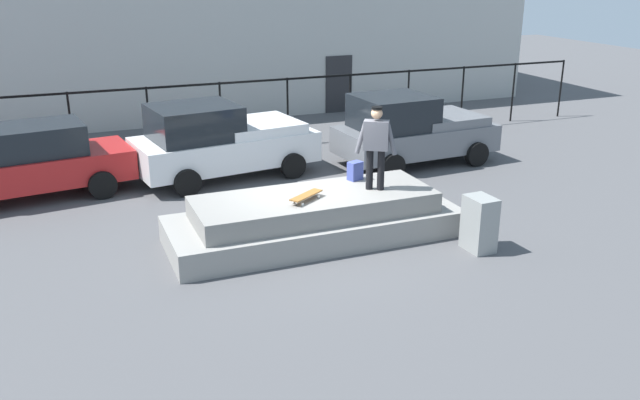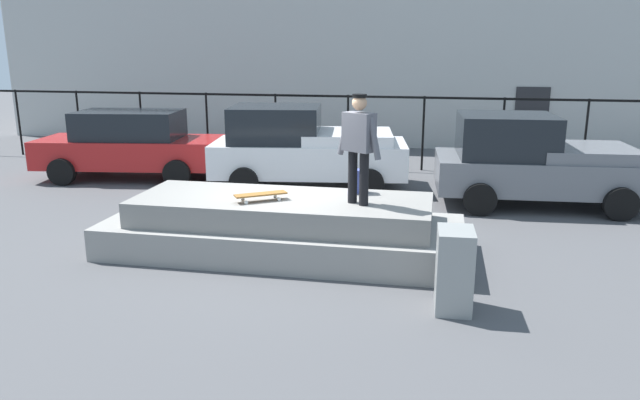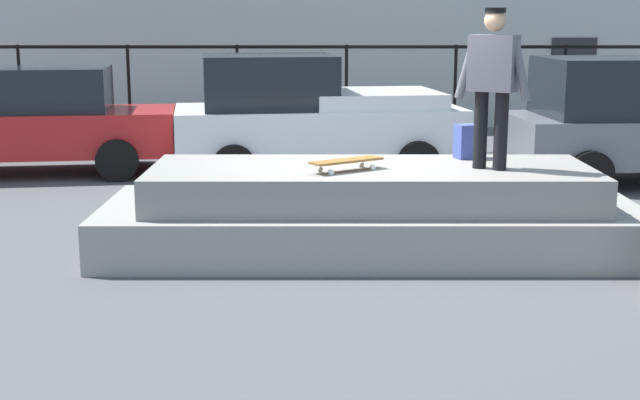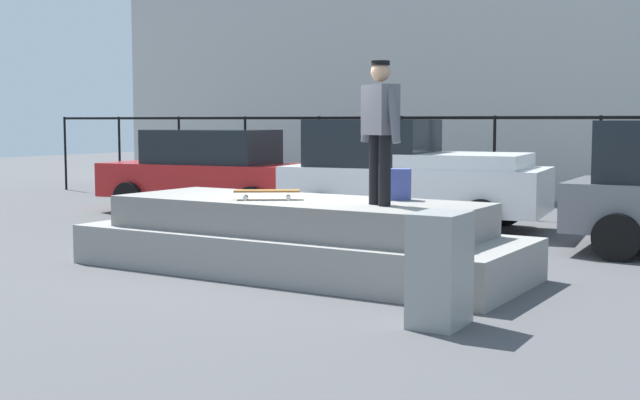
{
  "view_description": "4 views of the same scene",
  "coord_description": "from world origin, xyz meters",
  "px_view_note": "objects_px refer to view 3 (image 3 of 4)",
  "views": [
    {
      "loc": [
        -4.38,
        -11.71,
        5.08
      ],
      "look_at": [
        0.59,
        0.63,
        0.37
      ],
      "focal_mm": 37.72,
      "sensor_mm": 36.0,
      "label": 1
    },
    {
      "loc": [
        2.42,
        -9.2,
        3.19
      ],
      "look_at": [
        0.54,
        0.2,
        0.73
      ],
      "focal_mm": 33.59,
      "sensor_mm": 36.0,
      "label": 2
    },
    {
      "loc": [
        -0.48,
        -9.46,
        2.43
      ],
      "look_at": [
        -0.48,
        0.49,
        0.35
      ],
      "focal_mm": 49.0,
      "sensor_mm": 36.0,
      "label": 3
    },
    {
      "loc": [
        5.73,
        -9.09,
        1.87
      ],
      "look_at": [
        -0.29,
        0.69,
        0.78
      ],
      "focal_mm": 47.55,
      "sensor_mm": 36.0,
      "label": 4
    }
  ],
  "objects_px": {
    "backpack": "(469,141)",
    "car_red_sedan_near": "(31,120)",
    "skateboard": "(347,161)",
    "skateboarder": "(493,77)",
    "car_white_pickup_mid": "(309,115)"
  },
  "relations": [
    {
      "from": "backpack",
      "to": "car_red_sedan_near",
      "type": "bearing_deg",
      "value": -51.28
    },
    {
      "from": "skateboarder",
      "to": "backpack",
      "type": "height_order",
      "value": "skateboarder"
    },
    {
      "from": "skateboard",
      "to": "backpack",
      "type": "bearing_deg",
      "value": 30.82
    },
    {
      "from": "skateboard",
      "to": "car_red_sedan_near",
      "type": "height_order",
      "value": "car_red_sedan_near"
    },
    {
      "from": "skateboard",
      "to": "car_white_pickup_mid",
      "type": "distance_m",
      "value": 4.87
    },
    {
      "from": "skateboard",
      "to": "car_red_sedan_near",
      "type": "relative_size",
      "value": 0.17
    },
    {
      "from": "skateboarder",
      "to": "car_white_pickup_mid",
      "type": "distance_m",
      "value": 5.18
    },
    {
      "from": "skateboarder",
      "to": "backpack",
      "type": "xyz_separation_m",
      "value": [
        -0.1,
        0.7,
        -0.76
      ]
    },
    {
      "from": "car_white_pickup_mid",
      "to": "skateboarder",
      "type": "bearing_deg",
      "value": -67.88
    },
    {
      "from": "skateboard",
      "to": "backpack",
      "type": "xyz_separation_m",
      "value": [
        1.38,
        0.82,
        0.09
      ]
    },
    {
      "from": "skateboarder",
      "to": "car_white_pickup_mid",
      "type": "bearing_deg",
      "value": 112.12
    },
    {
      "from": "car_red_sedan_near",
      "to": "car_white_pickup_mid",
      "type": "bearing_deg",
      "value": -1.1
    },
    {
      "from": "skateboarder",
      "to": "skateboard",
      "type": "bearing_deg",
      "value": -175.1
    },
    {
      "from": "backpack",
      "to": "skateboard",
      "type": "bearing_deg",
      "value": 13.02
    },
    {
      "from": "backpack",
      "to": "car_red_sedan_near",
      "type": "relative_size",
      "value": 0.08
    }
  ]
}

